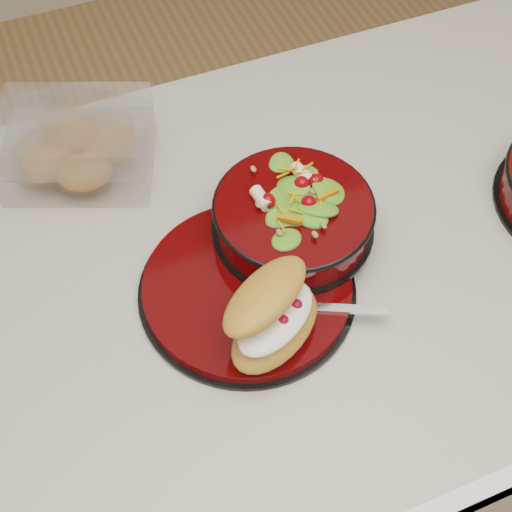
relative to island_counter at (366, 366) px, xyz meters
name	(u,v)px	position (x,y,z in m)	size (l,w,h in m)	color
island_counter	(366,366)	(0.00, 0.00, 0.00)	(1.24, 0.74, 0.90)	white
dinner_plate	(248,288)	(-0.25, -0.04, 0.46)	(0.27, 0.27, 0.02)	black
salad_bowl	(293,213)	(-0.16, 0.01, 0.50)	(0.21, 0.21, 0.09)	black
croissant	(273,315)	(-0.25, -0.12, 0.50)	(0.15, 0.14, 0.08)	#C87C3D
fork	(319,307)	(-0.18, -0.11, 0.47)	(0.15, 0.08, 0.00)	silver
pastry_box	(77,147)	(-0.38, 0.24, 0.49)	(0.24, 0.21, 0.09)	white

